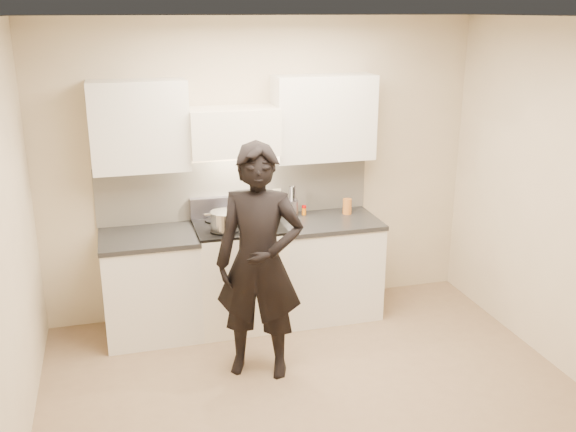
{
  "coord_description": "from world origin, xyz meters",
  "views": [
    {
      "loc": [
        -1.3,
        -3.83,
        2.75
      ],
      "look_at": [
        0.05,
        1.05,
        1.11
      ],
      "focal_mm": 40.0,
      "sensor_mm": 36.0,
      "label": 1
    }
  ],
  "objects_px": {
    "stove": "(239,274)",
    "wok": "(258,209)",
    "counter_right": "(327,266)",
    "utensil_crock": "(292,207)",
    "person": "(259,263)"
  },
  "relations": [
    {
      "from": "stove",
      "to": "wok",
      "type": "xyz_separation_m",
      "value": [
        0.2,
        0.09,
        0.57
      ]
    },
    {
      "from": "counter_right",
      "to": "utensil_crock",
      "type": "xyz_separation_m",
      "value": [
        -0.28,
        0.2,
        0.54
      ]
    },
    {
      "from": "counter_right",
      "to": "stove",
      "type": "bearing_deg",
      "value": -180.0
    },
    {
      "from": "person",
      "to": "counter_right",
      "type": "bearing_deg",
      "value": 67.97
    },
    {
      "from": "wok",
      "to": "person",
      "type": "height_order",
      "value": "person"
    },
    {
      "from": "counter_right",
      "to": "person",
      "type": "relative_size",
      "value": 0.5
    },
    {
      "from": "stove",
      "to": "person",
      "type": "bearing_deg",
      "value": -90.51
    },
    {
      "from": "counter_right",
      "to": "utensil_crock",
      "type": "bearing_deg",
      "value": 143.61
    },
    {
      "from": "utensil_crock",
      "to": "person",
      "type": "relative_size",
      "value": 0.15
    },
    {
      "from": "wok",
      "to": "utensil_crock",
      "type": "relative_size",
      "value": 1.44
    },
    {
      "from": "wok",
      "to": "utensil_crock",
      "type": "bearing_deg",
      "value": 17.7
    },
    {
      "from": "stove",
      "to": "wok",
      "type": "bearing_deg",
      "value": 24.24
    },
    {
      "from": "counter_right",
      "to": "wok",
      "type": "height_order",
      "value": "wok"
    },
    {
      "from": "counter_right",
      "to": "person",
      "type": "height_order",
      "value": "person"
    },
    {
      "from": "stove",
      "to": "wok",
      "type": "relative_size",
      "value": 2.42
    }
  ]
}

